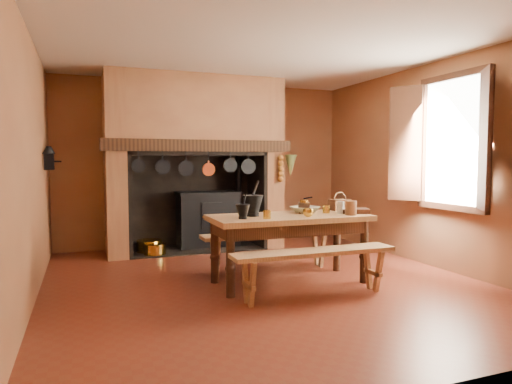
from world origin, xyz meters
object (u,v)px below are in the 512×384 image
mixing_bowl (305,210)px  wicker_basket (339,204)px  bench_front (314,262)px  coffee_grinder (304,207)px  work_table (289,226)px  iron_range (208,218)px

mixing_bowl → wicker_basket: wicker_basket is taller
bench_front → coffee_grinder: size_ratio=8.89×
work_table → coffee_grinder: coffee_grinder is taller
work_table → wicker_basket: wicker_basket is taller
bench_front → coffee_grinder: bearing=71.7°
iron_range → bench_front: (0.32, -3.20, -0.10)m
iron_range → work_table: iron_range is taller
iron_range → work_table: 2.59m
iron_range → coffee_grinder: (0.57, -2.45, 0.41)m
iron_range → coffee_grinder: iron_range is taller
iron_range → mixing_bowl: iron_range is taller
work_table → wicker_basket: 0.91m
iron_range → mixing_bowl: bearing=-76.3°
iron_range → bench_front: size_ratio=0.87×
iron_range → bench_front: 3.21m
mixing_bowl → work_table: bearing=-154.9°
iron_range → wicker_basket: (1.16, -2.30, 0.41)m
bench_front → work_table: bearing=90.0°
iron_range → coffee_grinder: size_ratio=7.78×
coffee_grinder → bench_front: bearing=-86.4°
work_table → coffee_grinder: (0.25, 0.12, 0.21)m
work_table → mixing_bowl: 0.34m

